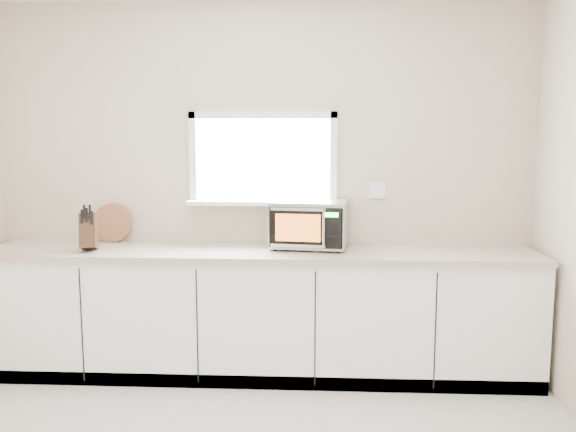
{
  "coord_description": "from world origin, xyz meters",
  "views": [
    {
      "loc": [
        0.43,
        -2.55,
        1.75
      ],
      "look_at": [
        0.21,
        1.55,
        1.18
      ],
      "focal_mm": 38.0,
      "sensor_mm": 36.0,
      "label": 1
    }
  ],
  "objects": [
    {
      "name": "back_wall",
      "position": [
        0.0,
        2.0,
        1.36
      ],
      "size": [
        4.0,
        0.17,
        2.7
      ],
      "color": "#C0AB98",
      "rests_on": "ground"
    },
    {
      "name": "cabinets",
      "position": [
        0.0,
        1.7,
        0.44
      ],
      "size": [
        3.92,
        0.6,
        0.88
      ],
      "primitive_type": "cube",
      "color": "white",
      "rests_on": "ground"
    },
    {
      "name": "countertop",
      "position": [
        0.0,
        1.69,
        0.9
      ],
      "size": [
        3.92,
        0.64,
        0.04
      ],
      "primitive_type": "cube",
      "color": "#B8A797",
      "rests_on": "cabinets"
    },
    {
      "name": "microwave",
      "position": [
        0.35,
        1.79,
        1.1
      ],
      "size": [
        0.58,
        0.49,
        0.34
      ],
      "rotation": [
        0.0,
        0.0,
        -0.12
      ],
      "color": "black",
      "rests_on": "countertop"
    },
    {
      "name": "knife_block",
      "position": [
        -1.2,
        1.59,
        1.06
      ],
      "size": [
        0.16,
        0.25,
        0.33
      ],
      "rotation": [
        0.0,
        0.0,
        0.26
      ],
      "color": "#402917",
      "rests_on": "countertop"
    },
    {
      "name": "cutting_board",
      "position": [
        -1.15,
        1.94,
        1.07
      ],
      "size": [
        0.3,
        0.07,
        0.29
      ],
      "primitive_type": "cylinder",
      "rotation": [
        1.4,
        0.0,
        0.0
      ],
      "color": "olive",
      "rests_on": "countertop"
    },
    {
      "name": "coffee_grinder",
      "position": [
        0.41,
        1.76,
        1.02
      ],
      "size": [
        0.14,
        0.14,
        0.2
      ],
      "rotation": [
        0.0,
        0.0,
        0.28
      ],
      "color": "#A8AAAF",
      "rests_on": "countertop"
    }
  ]
}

